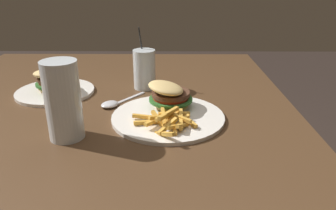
{
  "coord_description": "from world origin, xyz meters",
  "views": [
    {
      "loc": [
        -0.79,
        -0.21,
        1.14
      ],
      "look_at": [
        0.02,
        -0.21,
        0.8
      ],
      "focal_mm": 35.0,
      "sensor_mm": 36.0,
      "label": 1
    }
  ],
  "objects_px": {
    "beer_glass": "(63,103)",
    "meal_plate_far": "(54,85)",
    "juice_glass": "(144,71)",
    "meal_plate_near": "(168,107)",
    "spoon": "(112,104)"
  },
  "relations": [
    {
      "from": "beer_glass",
      "to": "meal_plate_far",
      "type": "relative_size",
      "value": 0.76
    },
    {
      "from": "juice_glass",
      "to": "meal_plate_near",
      "type": "bearing_deg",
      "value": -160.14
    },
    {
      "from": "juice_glass",
      "to": "meal_plate_far",
      "type": "relative_size",
      "value": 0.81
    },
    {
      "from": "meal_plate_near",
      "to": "juice_glass",
      "type": "relative_size",
      "value": 1.52
    },
    {
      "from": "meal_plate_near",
      "to": "meal_plate_far",
      "type": "bearing_deg",
      "value": 65.33
    },
    {
      "from": "juice_glass",
      "to": "spoon",
      "type": "xyz_separation_m",
      "value": [
        -0.16,
        0.09,
        -0.05
      ]
    },
    {
      "from": "meal_plate_near",
      "to": "beer_glass",
      "type": "relative_size",
      "value": 1.62
    },
    {
      "from": "juice_glass",
      "to": "beer_glass",
      "type": "bearing_deg",
      "value": 155.51
    },
    {
      "from": "meal_plate_near",
      "to": "beer_glass",
      "type": "distance_m",
      "value": 0.28
    },
    {
      "from": "beer_glass",
      "to": "meal_plate_far",
      "type": "xyz_separation_m",
      "value": [
        0.3,
        0.13,
        -0.06
      ]
    },
    {
      "from": "beer_glass",
      "to": "juice_glass",
      "type": "relative_size",
      "value": 0.93
    },
    {
      "from": "meal_plate_far",
      "to": "beer_glass",
      "type": "bearing_deg",
      "value": -156.71
    },
    {
      "from": "spoon",
      "to": "meal_plate_far",
      "type": "bearing_deg",
      "value": -79.44
    },
    {
      "from": "meal_plate_near",
      "to": "meal_plate_far",
      "type": "distance_m",
      "value": 0.41
    },
    {
      "from": "spoon",
      "to": "meal_plate_far",
      "type": "height_order",
      "value": "meal_plate_far"
    }
  ]
}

